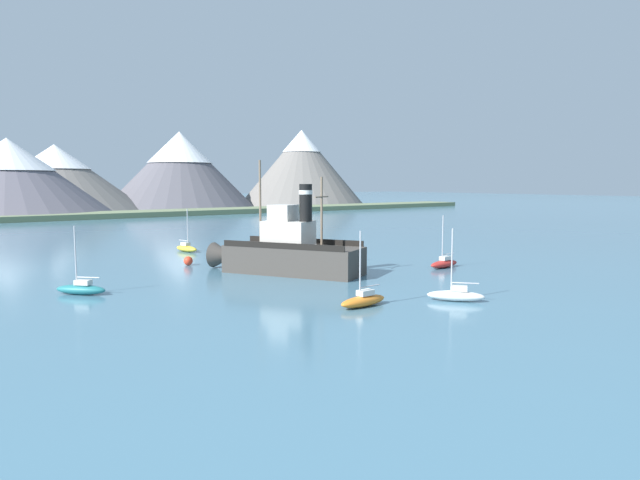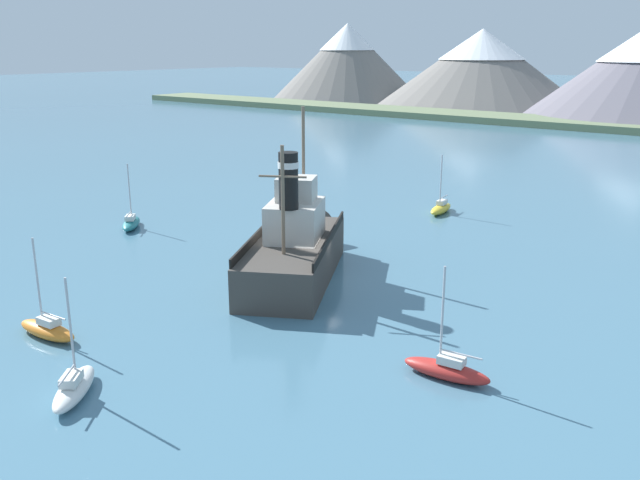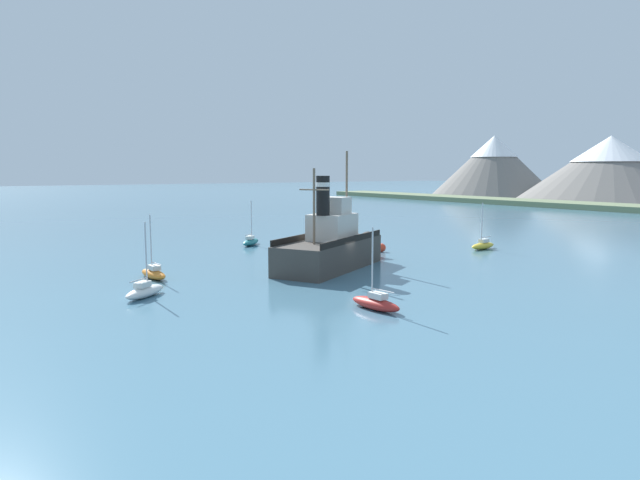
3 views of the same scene
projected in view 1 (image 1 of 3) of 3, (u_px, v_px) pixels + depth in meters
The scene contains 10 objects.
ground_plane at pixel (307, 272), 50.83m from camera, with size 600.00×600.00×0.00m, color #477289.
mountain_ridge at pixel (64, 172), 150.92m from camera, with size 206.15×69.55×25.39m.
shoreline_strip at pixel (65, 216), 122.17m from camera, with size 240.00×12.00×1.20m, color #6B7A56.
old_tugboat at pixel (287, 252), 49.93m from camera, with size 9.88×14.25×9.90m.
sailboat_teal at pixel (81, 289), 40.51m from camera, with size 3.37×3.55×4.90m.
sailboat_red at pixel (444, 263), 53.15m from camera, with size 3.89×1.47×4.90m.
sailboat_yellow at pixel (186, 248), 65.31m from camera, with size 1.67×3.92×4.90m.
sailboat_white at pixel (456, 295), 38.28m from camera, with size 3.24×3.65×4.90m.
sailboat_orange at pixel (363, 300), 36.63m from camera, with size 3.88×1.41×4.90m.
mooring_buoy at pixel (188, 261), 54.65m from camera, with size 0.87×0.87×0.87m, color red.
Camera 1 is at (-29.16, -40.97, 8.00)m, focal length 32.00 mm.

